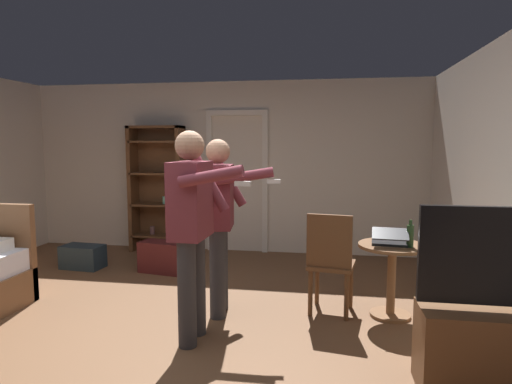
{
  "coord_description": "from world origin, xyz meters",
  "views": [
    {
      "loc": [
        1.56,
        -3.16,
        1.65
      ],
      "look_at": [
        0.96,
        0.51,
        1.23
      ],
      "focal_mm": 30.65,
      "sensor_mm": 36.0,
      "label": 1
    }
  ],
  "objects": [
    {
      "name": "tv_flatscreen",
      "position": [
        2.7,
        -0.23,
        0.38
      ],
      "size": [
        1.09,
        0.4,
        1.25
      ],
      "color": "brown",
      "rests_on": "ground_plane"
    },
    {
      "name": "doorway_frame",
      "position": [
        0.21,
        3.27,
        1.22
      ],
      "size": [
        0.93,
        0.08,
        2.13
      ],
      "color": "white",
      "rests_on": "ground_plane"
    },
    {
      "name": "laptop",
      "position": [
        2.14,
        0.97,
        0.75
      ],
      "size": [
        0.35,
        0.35,
        0.17
      ],
      "color": "black",
      "rests_on": "side_table"
    },
    {
      "name": "suitcase_dark",
      "position": [
        -0.5,
        2.02,
        0.2
      ],
      "size": [
        0.63,
        0.38,
        0.39
      ],
      "primitive_type": "cube",
      "rotation": [
        0.0,
        0.0,
        -0.17
      ],
      "color": "#4C1919",
      "rests_on": "ground_plane"
    },
    {
      "name": "side_table",
      "position": [
        2.17,
        1.01,
        0.47
      ],
      "size": [
        0.63,
        0.63,
        0.7
      ],
      "color": "brown",
      "rests_on": "ground_plane"
    },
    {
      "name": "wooden_chair",
      "position": [
        1.6,
        0.96,
        0.54
      ],
      "size": [
        0.48,
        0.48,
        0.99
      ],
      "color": "brown",
      "rests_on": "ground_plane"
    },
    {
      "name": "bookshelf",
      "position": [
        -0.99,
        3.12,
        1.01
      ],
      "size": [
        0.82,
        0.32,
        1.9
      ],
      "color": "brown",
      "rests_on": "ground_plane"
    },
    {
      "name": "suitcase_small",
      "position": [
        -1.62,
        2.02,
        0.15
      ],
      "size": [
        0.56,
        0.35,
        0.3
      ],
      "primitive_type": "cube",
      "rotation": [
        0.0,
        0.0,
        -0.09
      ],
      "color": "#1E2D38",
      "rests_on": "ground_plane"
    },
    {
      "name": "wall_back",
      "position": [
        0.0,
        3.35,
        1.28
      ],
      "size": [
        6.24,
        0.12,
        2.56
      ],
      "primitive_type": "cube",
      "color": "silver",
      "rests_on": "ground_plane"
    },
    {
      "name": "person_blue_shirt",
      "position": [
        0.47,
        0.22,
        1.01
      ],
      "size": [
        0.69,
        0.59,
        1.75
      ],
      "color": "#333338",
      "rests_on": "ground_plane"
    },
    {
      "name": "bottle_on_table",
      "position": [
        2.31,
        0.93,
        0.81
      ],
      "size": [
        0.06,
        0.06,
        0.25
      ],
      "color": "#2B4623",
      "rests_on": "side_table"
    },
    {
      "name": "person_striped_shirt",
      "position": [
        0.55,
        0.82,
        0.97
      ],
      "size": [
        0.76,
        0.56,
        1.68
      ],
      "color": "#333338",
      "rests_on": "ground_plane"
    },
    {
      "name": "ground_plane",
      "position": [
        0.0,
        0.0,
        0.0
      ],
      "size": [
        7.23,
        7.23,
        0.0
      ],
      "primitive_type": "plane",
      "color": "brown"
    }
  ]
}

